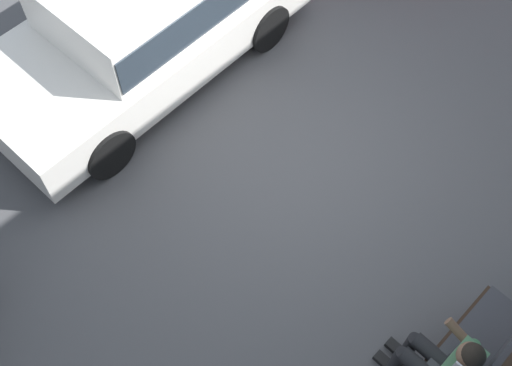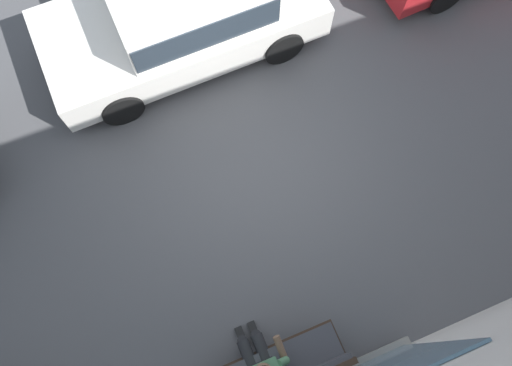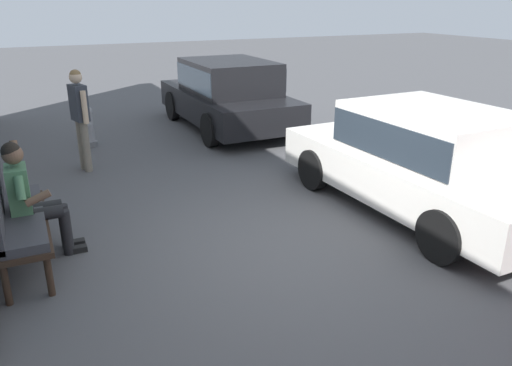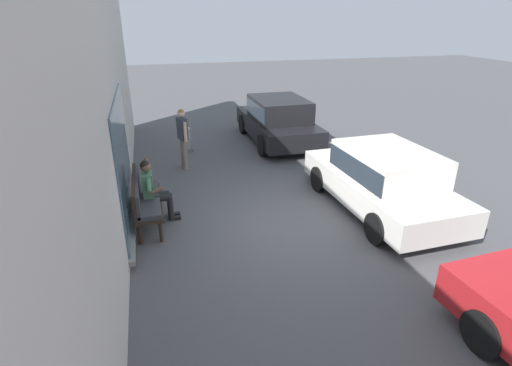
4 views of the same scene
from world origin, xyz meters
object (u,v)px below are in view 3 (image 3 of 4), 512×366
object	(u,v)px
parked_car_far	(228,92)
parked_car_mid	(425,156)
fire_hydrant	(89,127)
bench	(10,213)
person_on_phone	(30,197)
pedestrian_standing	(80,112)

from	to	relation	value
parked_car_far	parked_car_mid	bearing A→B (deg)	-173.35
parked_car_far	fire_hydrant	bearing A→B (deg)	93.15
bench	parked_car_mid	world-z (taller)	parked_car_mid
person_on_phone	parked_car_mid	world-z (taller)	parked_car_mid
bench	person_on_phone	bearing A→B (deg)	-71.39
parked_car_mid	parked_car_far	bearing A→B (deg)	6.65
parked_car_far	pedestrian_standing	size ratio (longest dim) A/B	2.49
person_on_phone	pedestrian_standing	world-z (taller)	pedestrian_standing
pedestrian_standing	fire_hydrant	xyz separation A→B (m)	(1.52, -0.29, -0.63)
parked_car_far	pedestrian_standing	distance (m)	3.78
person_on_phone	pedestrian_standing	xyz separation A→B (m)	(3.00, -0.93, 0.28)
person_on_phone	parked_car_far	xyz separation A→B (m)	(4.69, -4.30, 0.10)
person_on_phone	parked_car_mid	distance (m)	5.02
parked_car_mid	pedestrian_standing	distance (m)	5.56
person_on_phone	parked_car_mid	size ratio (longest dim) A/B	0.33
person_on_phone	parked_car_far	bearing A→B (deg)	-42.51
parked_car_mid	pedestrian_standing	bearing A→B (deg)	46.36
bench	parked_car_far	xyz separation A→B (m)	(4.77, -4.53, 0.22)
parked_car_far	fire_hydrant	size ratio (longest dim) A/B	5.31
person_on_phone	fire_hydrant	world-z (taller)	person_on_phone
person_on_phone	fire_hydrant	size ratio (longest dim) A/B	1.71
bench	parked_car_mid	bearing A→B (deg)	-98.32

